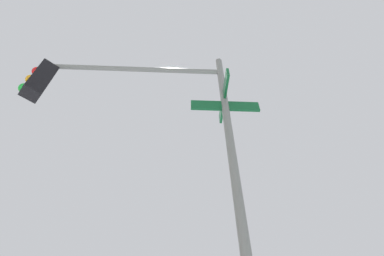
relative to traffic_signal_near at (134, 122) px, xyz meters
The scene contains 1 object.
traffic_signal_near is the anchor object (origin of this frame).
Camera 1 is at (-8.60, -4.97, 1.77)m, focal length 24.09 mm.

